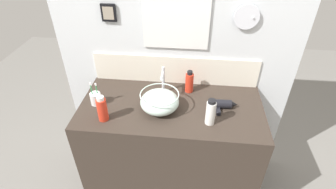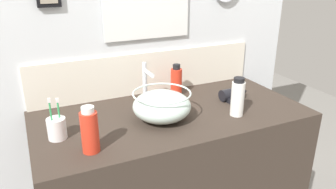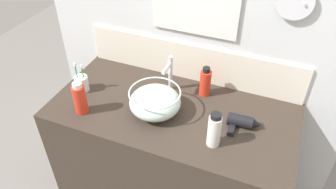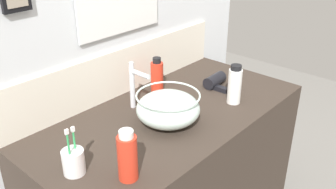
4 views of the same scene
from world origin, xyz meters
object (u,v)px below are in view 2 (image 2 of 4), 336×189
object	(u,v)px
toothbrush_cup	(57,128)
soap_dispenser	(90,131)
glass_bowl_sink	(162,105)
spray_bottle	(238,97)
faucet	(146,81)
hair_drier	(234,94)
shampoo_bottle	(176,81)

from	to	relation	value
toothbrush_cup	soap_dispenser	world-z (taller)	soap_dispenser
glass_bowl_sink	spray_bottle	bearing A→B (deg)	-16.70
faucet	spray_bottle	size ratio (longest dim) A/B	1.17
faucet	soap_dispenser	xyz separation A→B (m)	(-0.36, -0.35, -0.04)
soap_dispenser	toothbrush_cup	bearing A→B (deg)	123.08
soap_dispenser	spray_bottle	bearing A→B (deg)	3.12
faucet	hair_drier	size ratio (longest dim) A/B	1.29
glass_bowl_sink	toothbrush_cup	size ratio (longest dim) A/B	1.46
hair_drier	shampoo_bottle	xyz separation A→B (m)	(-0.26, 0.18, 0.05)
glass_bowl_sink	soap_dispenser	bearing A→B (deg)	-158.50
toothbrush_cup	spray_bottle	xyz separation A→B (m)	(0.82, -0.12, 0.04)
toothbrush_cup	spray_bottle	bearing A→B (deg)	-8.52
faucet	toothbrush_cup	bearing A→B (deg)	-158.47
glass_bowl_sink	faucet	xyz separation A→B (m)	(0.00, 0.20, 0.06)
hair_drier	shampoo_bottle	bearing A→B (deg)	144.32
glass_bowl_sink	toothbrush_cup	distance (m)	0.47
hair_drier	soap_dispenser	distance (m)	0.84
spray_bottle	shampoo_bottle	distance (m)	0.38
toothbrush_cup	shampoo_bottle	world-z (taller)	toothbrush_cup
shampoo_bottle	faucet	bearing A→B (deg)	-166.85
glass_bowl_sink	hair_drier	size ratio (longest dim) A/B	1.57
hair_drier	toothbrush_cup	xyz separation A→B (m)	(-0.92, -0.05, 0.02)
shampoo_bottle	glass_bowl_sink	bearing A→B (deg)	-128.32
hair_drier	spray_bottle	world-z (taller)	spray_bottle
faucet	toothbrush_cup	world-z (taller)	faucet
hair_drier	spray_bottle	size ratio (longest dim) A/B	0.91
glass_bowl_sink	spray_bottle	xyz separation A→B (m)	(0.35, -0.10, 0.02)
toothbrush_cup	shampoo_bottle	xyz separation A→B (m)	(0.66, 0.23, 0.04)
soap_dispenser	spray_bottle	size ratio (longest dim) A/B	0.99
glass_bowl_sink	faucet	world-z (taller)	faucet
toothbrush_cup	spray_bottle	size ratio (longest dim) A/B	0.98
spray_bottle	hair_drier	bearing A→B (deg)	58.40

